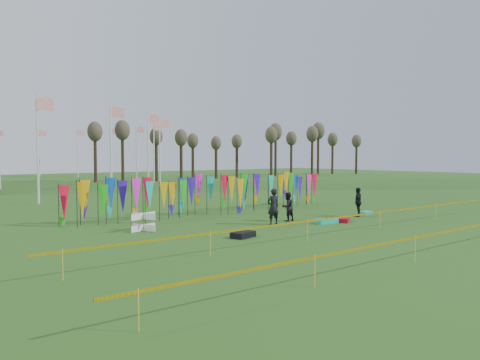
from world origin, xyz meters
TOP-DOWN VIEW (x-y plane):
  - ground at (0.00, 0.00)m, footprint 160.00×160.00m
  - banner_row at (0.28, 8.22)m, footprint 18.64×0.64m
  - caution_tape_near at (-0.22, -1.50)m, footprint 26.00×0.02m
  - caution_tape_far at (-0.22, -6.43)m, footprint 26.00×0.02m
  - tree_line at (32.00, 44.00)m, footprint 53.92×1.92m
  - box_kite at (-6.26, 5.05)m, footprint 0.78×0.78m
  - person_left at (-0.13, 2.77)m, footprint 0.75×0.60m
  - person_mid at (1.36, 3.25)m, footprint 0.76×0.47m
  - person_right at (5.87, 2.06)m, footprint 1.15×0.99m
  - kite_bag_turquoise at (2.38, 1.39)m, footprint 1.25×0.76m
  - kite_bag_red at (3.57, 1.26)m, footprint 1.40×1.19m
  - kite_bag_black at (-3.67, 0.79)m, footprint 1.22×0.90m
  - kite_bag_teal at (6.98, 2.34)m, footprint 1.10×0.68m

SIDE VIEW (x-z plane):
  - ground at x=0.00m, z-range 0.00..0.00m
  - kite_bag_teal at x=6.98m, z-range 0.00..0.20m
  - kite_bag_turquoise at x=2.38m, z-range 0.00..0.23m
  - kite_bag_red at x=3.57m, z-range 0.00..0.24m
  - kite_bag_black at x=-3.67m, z-range 0.00..0.25m
  - box_kite at x=-6.26m, z-range 0.00..0.87m
  - caution_tape_near at x=-0.22m, z-range 0.33..1.23m
  - caution_tape_far at x=-0.22m, z-range 0.33..1.23m
  - person_mid at x=1.36m, z-range 0.00..1.56m
  - person_right at x=5.87m, z-range 0.00..1.70m
  - person_left at x=-0.13m, z-range 0.00..1.86m
  - banner_row at x=0.28m, z-range 0.25..2.52m
  - tree_line at x=32.00m, z-range 2.25..10.09m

